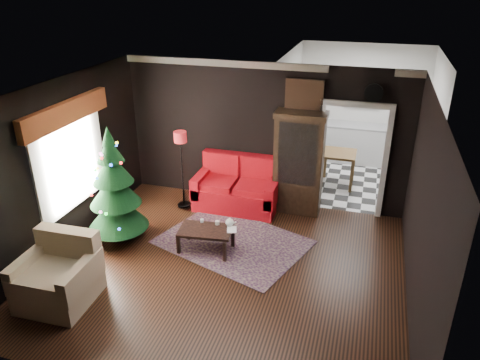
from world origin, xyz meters
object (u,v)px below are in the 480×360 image
(teapot, at_px, (230,222))
(curio_cabinet, at_px, (299,165))
(floor_lamp, at_px, (182,170))
(armchair, at_px, (56,274))
(loveseat, at_px, (237,184))
(wall_clock, at_px, (374,93))
(christmas_tree, at_px, (114,186))
(coffee_table, at_px, (206,239))
(kitchen_table, at_px, (338,169))

(teapot, bearing_deg, curio_cabinet, 62.58)
(floor_lamp, height_order, armchair, floor_lamp)
(loveseat, relative_size, wall_clock, 5.31)
(curio_cabinet, distance_m, wall_clock, 1.88)
(christmas_tree, height_order, coffee_table, christmas_tree)
(loveseat, distance_m, coffee_table, 1.66)
(christmas_tree, xyz_separation_m, wall_clock, (3.94, 2.16, 1.33))
(coffee_table, distance_m, wall_clock, 3.82)
(coffee_table, bearing_deg, armchair, -130.63)
(floor_lamp, relative_size, kitchen_table, 2.04)
(coffee_table, xyz_separation_m, kitchen_table, (1.85, 3.28, 0.17))
(wall_clock, bearing_deg, teapot, -138.40)
(loveseat, xyz_separation_m, kitchen_table, (1.80, 1.65, -0.12))
(armchair, height_order, teapot, armchair)
(loveseat, bearing_deg, curio_cabinet, 10.83)
(teapot, bearing_deg, christmas_tree, -169.77)
(curio_cabinet, bearing_deg, kitchen_table, 65.56)
(curio_cabinet, xyz_separation_m, coffee_table, (-1.20, -1.85, -0.74))
(christmas_tree, bearing_deg, coffee_table, 4.88)
(floor_lamp, distance_m, christmas_tree, 1.55)
(christmas_tree, bearing_deg, armchair, -90.01)
(loveseat, xyz_separation_m, wall_clock, (2.35, 0.40, 1.88))
(teapot, bearing_deg, wall_clock, 41.60)
(coffee_table, bearing_deg, curio_cabinet, 57.02)
(floor_lamp, bearing_deg, christmas_tree, -112.91)
(curio_cabinet, xyz_separation_m, floor_lamp, (-2.14, -0.57, -0.12))
(curio_cabinet, height_order, armchair, curio_cabinet)
(curio_cabinet, bearing_deg, armchair, -126.94)
(kitchen_table, bearing_deg, christmas_tree, -134.84)
(armchair, height_order, wall_clock, wall_clock)
(kitchen_table, bearing_deg, coffee_table, -119.43)
(wall_clock, xyz_separation_m, kitchen_table, (-0.55, 1.25, -2.00))
(loveseat, xyz_separation_m, armchair, (-1.59, -3.43, -0.04))
(wall_clock, bearing_deg, curio_cabinet, -171.47)
(armchair, bearing_deg, wall_clock, 42.27)
(floor_lamp, height_order, wall_clock, wall_clock)
(loveseat, height_order, floor_lamp, floor_lamp)
(wall_clock, height_order, kitchen_table, wall_clock)
(loveseat, height_order, coffee_table, loveseat)
(coffee_table, bearing_deg, floor_lamp, 126.27)
(floor_lamp, bearing_deg, wall_clock, 12.56)
(curio_cabinet, xyz_separation_m, teapot, (-0.85, -1.64, -0.47))
(christmas_tree, distance_m, kitchen_table, 4.86)
(christmas_tree, relative_size, wall_clock, 6.08)
(curio_cabinet, distance_m, coffee_table, 2.33)
(coffee_table, relative_size, kitchen_table, 1.17)
(floor_lamp, distance_m, teapot, 1.72)
(wall_clock, bearing_deg, kitchen_table, 113.75)
(wall_clock, bearing_deg, armchair, -135.85)
(kitchen_table, bearing_deg, teapot, -116.05)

